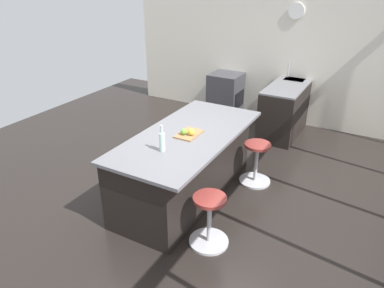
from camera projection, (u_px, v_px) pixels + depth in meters
The scene contains 11 objects.
ground_plane at pixel (182, 187), 5.01m from camera, with size 8.17×8.17×0.00m, color black.
interior_partition_left at pixel (265, 47), 6.86m from camera, with size 0.15×5.55×2.79m.
sink_cabinet at pixel (289, 104), 6.70m from camera, with size 1.91×0.60×1.19m.
oven_range at pixel (226, 95), 7.28m from camera, with size 0.60×0.61×0.88m.
kitchen_island at pixel (186, 164), 4.68m from camera, with size 2.30×1.08×0.90m.
stool_by_window at pixel (256, 164), 5.01m from camera, with size 0.44×0.44×0.60m.
stool_middle at pixel (209, 222), 3.87m from camera, with size 0.44×0.44×0.60m.
cutting_board at pixel (189, 134), 4.42m from camera, with size 0.36×0.24×0.02m, color olive.
apple_yellow at pixel (191, 132), 4.35m from camera, with size 0.08×0.08×0.08m, color gold.
apple_green at pixel (184, 132), 4.37m from camera, with size 0.08×0.08×0.08m, color #609E2D.
water_bottle at pixel (162, 141), 3.98m from camera, with size 0.06×0.06×0.31m.
Camera 1 is at (3.63, 2.19, 2.74)m, focal length 33.55 mm.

